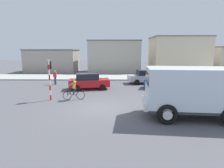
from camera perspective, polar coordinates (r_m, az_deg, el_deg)
name	(u,v)px	position (r m, az deg, el deg)	size (l,w,h in m)	color
ground_plane	(102,108)	(12.75, -3.16, -7.34)	(120.00, 120.00, 0.00)	#56565B
sidewalk_far	(108,77)	(26.40, -1.09, 2.10)	(80.00, 5.00, 0.16)	#ADADA8
truck_foreground	(192,89)	(11.54, 23.55, -1.54)	(5.62, 3.18, 2.90)	silver
cyclist	(74,89)	(14.88, -11.70, -1.52)	(1.72, 0.53, 1.72)	black
traffic_light_pole	(50,74)	(15.12, -18.70, 2.96)	(0.24, 0.43, 3.20)	red
car_red_near	(146,77)	(22.22, 10.34, 2.29)	(4.20, 2.29, 1.60)	#B7B7BC
car_white_mid	(165,81)	(19.41, 16.10, 0.89)	(4.32, 2.75, 1.60)	#234C9E
car_far_side	(89,81)	(18.76, -7.16, 0.90)	(4.22, 2.36, 1.60)	red
pedestrian_near_kerb	(55,77)	(22.14, -17.16, 2.04)	(0.34, 0.22, 1.62)	#2D334C
building_corner_left	(53,61)	(35.37, -17.71, 6.89)	(8.74, 5.97, 4.04)	#9E9389
building_mid_block	(114,56)	(33.36, 0.72, 8.50)	(9.00, 5.71, 5.57)	#B2AD9E
building_corner_right	(177,55)	(33.82, 19.56, 8.40)	(8.96, 7.00, 6.12)	beige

